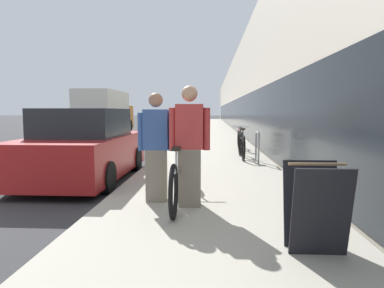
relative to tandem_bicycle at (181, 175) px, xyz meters
name	(u,v)px	position (x,y,z in m)	size (l,w,h in m)	color
sidewalk_slab	(211,131)	(0.48, 19.21, -0.45)	(3.41, 70.00, 0.12)	#A39E8E
storefront_facade	(284,97)	(7.22, 27.21, 2.35)	(10.01, 70.00, 5.73)	beige
tandem_bicycle	(181,175)	(0.00, 0.00, 0.00)	(0.52, 2.79, 0.92)	black
person_rider	(190,146)	(0.17, -0.36, 0.50)	(0.60, 0.24, 1.77)	#756B5B
person_bystander	(156,147)	(-0.37, -0.12, 0.45)	(0.57, 0.22, 1.68)	#756B5B
bike_rack_hoop	(257,144)	(1.74, 4.01, 0.12)	(0.05, 0.60, 0.84)	gray
cruiser_bike_nearest	(242,145)	(1.39, 4.87, 0.00)	(0.52, 1.85, 0.92)	black
cruiser_bike_middle	(240,140)	(1.53, 7.19, -0.03)	(0.52, 1.79, 0.85)	black
sandwich_board_sign	(316,207)	(1.53, -1.93, 0.06)	(0.56, 0.56, 0.90)	black
parked_sedan_curbside	(85,148)	(-2.31, 2.04, 0.20)	(1.94, 4.08, 1.58)	maroon
moving_truck	(106,112)	(-6.58, 17.27, 0.91)	(2.32, 6.84, 2.82)	orange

